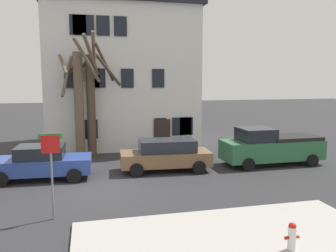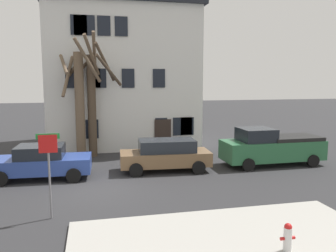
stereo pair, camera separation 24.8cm
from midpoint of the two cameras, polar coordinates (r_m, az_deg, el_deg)
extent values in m
plane|color=#2D2D30|center=(15.30, -11.03, -10.35)|extent=(120.00, 120.00, 0.00)
cube|color=white|center=(25.63, -7.37, 7.86)|extent=(10.18, 6.96, 9.60)
cube|color=#2D231E|center=(22.78, -0.56, -1.52)|extent=(1.10, 0.12, 2.10)
cube|color=black|center=(22.22, -12.21, -0.50)|extent=(0.80, 0.08, 1.20)
cube|color=black|center=(22.69, -0.82, -0.16)|extent=(0.80, 0.08, 1.20)
cube|color=black|center=(22.96, 2.12, -0.07)|extent=(0.80, 0.08, 1.20)
cube|color=black|center=(23.10, 3.37, -0.03)|extent=(0.80, 0.08, 1.20)
cube|color=black|center=(23.13, 3.63, -0.02)|extent=(0.80, 0.08, 1.20)
cube|color=black|center=(22.02, -15.37, 7.68)|extent=(0.80, 0.08, 1.20)
cube|color=black|center=(22.00, -11.92, 7.79)|extent=(0.80, 0.08, 1.20)
cube|color=black|center=(22.01, -10.98, 7.82)|extent=(0.80, 0.08, 1.20)
cube|color=black|center=(22.13, -6.34, 7.91)|extent=(0.80, 0.08, 1.20)
cube|color=black|center=(22.44, -1.20, 7.95)|extent=(0.80, 0.08, 1.20)
cube|color=black|center=(22.25, -14.56, 15.98)|extent=(0.80, 0.08, 1.20)
cube|color=black|center=(22.25, -14.07, 16.00)|extent=(0.80, 0.08, 1.20)
cube|color=black|center=(22.24, -12.82, 16.04)|extent=(0.80, 0.08, 1.20)
cube|color=black|center=(22.27, -10.31, 16.10)|extent=(0.80, 0.08, 1.20)
cube|color=black|center=(22.34, -7.47, 16.13)|extent=(0.80, 0.08, 1.20)
cylinder|color=brown|center=(21.15, -14.14, 3.29)|extent=(0.55, 0.55, 6.32)
cylinder|color=brown|center=(20.76, -12.26, 11.46)|extent=(0.99, 1.77, 2.30)
cylinder|color=brown|center=(20.44, -12.91, 10.58)|extent=(1.60, 1.32, 2.50)
cylinder|color=brown|center=(21.10, -11.80, 11.36)|extent=(0.28, 2.05, 2.69)
cylinder|color=brown|center=(21.40, -16.02, 7.98)|extent=(0.79, 1.52, 2.46)
cylinder|color=brown|center=(20.94, -16.65, 9.82)|extent=(0.63, 1.79, 1.25)
cylinder|color=#4C3D2D|center=(21.38, -12.24, 3.21)|extent=(0.51, 0.51, 6.19)
cylinder|color=#4C3D2D|center=(22.14, -13.87, 11.02)|extent=(1.75, 1.28, 2.37)
cylinder|color=#4C3D2D|center=(20.83, -10.09, 10.40)|extent=(1.29, 1.88, 2.20)
cylinder|color=#4C3D2D|center=(20.64, -9.42, 9.08)|extent=(1.66, 2.30, 1.83)
cylinder|color=#4C3D2D|center=(21.93, -13.12, 10.14)|extent=(1.38, 0.72, 1.59)
cube|color=#2D4799|center=(17.48, -20.00, -6.08)|extent=(4.74, 2.09, 0.72)
cube|color=#1E232B|center=(17.34, -20.10, -3.99)|extent=(2.21, 1.75, 0.58)
cylinder|color=black|center=(17.04, -25.79, -7.92)|extent=(0.69, 0.25, 0.68)
cylinder|color=black|center=(18.79, -24.24, -6.42)|extent=(0.69, 0.25, 0.68)
cylinder|color=black|center=(16.45, -15.02, -7.95)|extent=(0.69, 0.25, 0.68)
cylinder|color=black|center=(18.26, -14.52, -6.37)|extent=(0.69, 0.25, 0.68)
cube|color=brown|center=(17.82, -0.08, -5.37)|extent=(4.72, 2.06, 0.71)
cube|color=#1E232B|center=(17.69, 0.21, -3.27)|extent=(2.95, 1.74, 0.62)
cylinder|color=black|center=(16.88, -4.93, -7.31)|extent=(0.69, 0.26, 0.68)
cylinder|color=black|center=(18.59, -5.32, -5.91)|extent=(0.69, 0.26, 0.68)
cylinder|color=black|center=(17.37, 5.53, -6.88)|extent=(0.69, 0.26, 0.68)
cylinder|color=black|center=(19.03, 4.20, -5.57)|extent=(0.69, 0.26, 0.68)
cube|color=#2D6B42|center=(19.96, 17.29, -3.78)|extent=(5.60, 2.00, 1.06)
cube|color=#1E232B|center=(19.32, 14.81, -1.40)|extent=(1.80, 1.74, 0.70)
cube|color=black|center=(20.49, 20.33, -1.83)|extent=(2.92, 1.91, 0.20)
cylinder|color=black|center=(18.33, 13.60, -6.29)|extent=(0.68, 0.22, 0.68)
cylinder|color=black|center=(20.06, 11.09, -5.00)|extent=(0.68, 0.22, 0.68)
cylinder|color=black|center=(20.29, 23.30, -5.35)|extent=(0.68, 0.22, 0.68)
cylinder|color=black|center=(21.87, 20.26, -4.29)|extent=(0.68, 0.22, 0.68)
cylinder|color=silver|center=(10.26, 19.96, -17.31)|extent=(0.22, 0.22, 0.65)
sphere|color=red|center=(10.12, 20.06, -15.53)|extent=(0.21, 0.21, 0.21)
cylinder|color=red|center=(10.17, 19.18, -17.31)|extent=(0.10, 0.09, 0.09)
cylinder|color=red|center=(10.33, 20.75, -16.97)|extent=(0.10, 0.09, 0.09)
cylinder|color=slate|center=(12.26, -18.57, -8.11)|extent=(0.07, 0.07, 2.90)
cube|color=red|center=(11.98, -18.81, -2.84)|extent=(0.60, 0.03, 0.60)
cube|color=#1E8C38|center=(11.98, -18.84, -1.63)|extent=(0.76, 0.02, 0.18)
camera|label=1|loc=(0.12, -89.62, 0.05)|focal=36.62mm
camera|label=2|loc=(0.12, 90.38, -0.05)|focal=36.62mm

